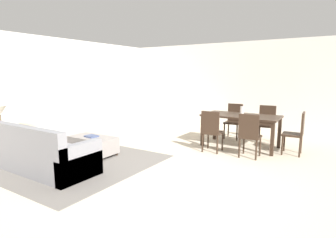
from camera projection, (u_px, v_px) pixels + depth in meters
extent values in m
plane|color=beige|center=(167.00, 179.00, 4.50)|extent=(10.80, 10.80, 0.00)
cube|color=silver|center=(254.00, 86.00, 8.44)|extent=(9.00, 0.12, 2.70)
cube|color=silver|center=(32.00, 88.00, 7.08)|extent=(0.12, 11.00, 2.70)
cube|color=slate|center=(72.00, 161.00, 5.38)|extent=(3.00, 2.80, 0.01)
cube|color=gray|center=(46.00, 159.00, 4.88)|extent=(1.96, 0.85, 0.42)
cube|color=gray|center=(25.00, 139.00, 4.52)|extent=(1.96, 0.16, 0.44)
cube|color=gray|center=(18.00, 146.00, 5.34)|extent=(0.14, 0.85, 0.62)
cube|color=gray|center=(80.00, 162.00, 4.38)|extent=(0.14, 0.85, 0.62)
cube|color=beige|center=(29.00, 134.00, 4.96)|extent=(0.41, 0.14, 0.41)
cube|color=slate|center=(53.00, 141.00, 4.54)|extent=(0.37, 0.11, 0.36)
cube|color=gray|center=(93.00, 144.00, 5.82)|extent=(1.04, 0.53, 0.33)
cylinder|color=#332319|center=(86.00, 148.00, 6.28)|extent=(0.05, 0.05, 0.06)
cylinder|color=#332319|center=(117.00, 154.00, 5.78)|extent=(0.05, 0.05, 0.06)
cylinder|color=#332319|center=(71.00, 152.00, 5.92)|extent=(0.05, 0.05, 0.06)
cylinder|color=#332319|center=(102.00, 159.00, 5.43)|extent=(0.05, 0.05, 0.06)
cube|color=brown|center=(2.00, 133.00, 5.43)|extent=(0.40, 0.40, 0.03)
cylinder|color=brown|center=(8.00, 144.00, 5.70)|extent=(0.04, 0.04, 0.54)
cylinder|color=brown|center=(17.00, 146.00, 5.52)|extent=(0.04, 0.04, 0.54)
cylinder|color=brown|center=(2.00, 131.00, 5.42)|extent=(0.16, 0.16, 0.02)
cylinder|color=brown|center=(1.00, 123.00, 5.39)|extent=(0.02, 0.02, 0.32)
cone|color=beige|center=(0.00, 110.00, 5.35)|extent=(0.26, 0.26, 0.18)
cube|color=#332319|center=(241.00, 116.00, 6.38)|extent=(1.73, 0.87, 0.04)
cube|color=#332319|center=(215.00, 126.00, 7.18)|extent=(0.07, 0.07, 0.72)
cube|color=#332319|center=(279.00, 133.00, 6.33)|extent=(0.07, 0.07, 0.72)
cube|color=#332319|center=(202.00, 131.00, 6.56)|extent=(0.07, 0.07, 0.72)
cube|color=#332319|center=(272.00, 139.00, 5.70)|extent=(0.07, 0.07, 0.72)
cube|color=#332319|center=(213.00, 132.00, 6.04)|extent=(0.42, 0.42, 0.04)
cube|color=#332319|center=(210.00, 122.00, 5.85)|extent=(0.40, 0.06, 0.47)
cylinder|color=#332319|center=(208.00, 140.00, 6.31)|extent=(0.04, 0.04, 0.41)
cylinder|color=#332319|center=(222.00, 141.00, 6.15)|extent=(0.04, 0.04, 0.41)
cylinder|color=#332319|center=(202.00, 143.00, 6.02)|extent=(0.04, 0.04, 0.41)
cylinder|color=#332319|center=(217.00, 145.00, 5.85)|extent=(0.04, 0.04, 0.41)
cube|color=#332319|center=(250.00, 137.00, 5.63)|extent=(0.41, 0.41, 0.04)
cube|color=#332319|center=(249.00, 126.00, 5.43)|extent=(0.40, 0.05, 0.47)
cylinder|color=#332319|center=(244.00, 144.00, 5.89)|extent=(0.04, 0.04, 0.41)
cylinder|color=#332319|center=(260.00, 146.00, 5.72)|extent=(0.04, 0.04, 0.41)
cylinder|color=#332319|center=(239.00, 148.00, 5.60)|extent=(0.04, 0.04, 0.41)
cylinder|color=#332319|center=(256.00, 150.00, 5.43)|extent=(0.04, 0.04, 0.41)
cube|color=#332319|center=(233.00, 123.00, 7.24)|extent=(0.41, 0.41, 0.04)
cube|color=#332319|center=(235.00, 112.00, 7.36)|extent=(0.40, 0.05, 0.47)
cylinder|color=#332319|center=(237.00, 133.00, 7.05)|extent=(0.04, 0.04, 0.41)
cylinder|color=#332319|center=(224.00, 131.00, 7.22)|extent=(0.04, 0.04, 0.41)
cylinder|color=#332319|center=(241.00, 131.00, 7.34)|extent=(0.04, 0.04, 0.41)
cylinder|color=#332319|center=(228.00, 129.00, 7.51)|extent=(0.04, 0.04, 0.41)
cube|color=#332319|center=(266.00, 126.00, 6.84)|extent=(0.43, 0.43, 0.04)
cube|color=#332319|center=(267.00, 115.00, 6.96)|extent=(0.40, 0.07, 0.47)
cylinder|color=#332319|center=(271.00, 136.00, 6.65)|extent=(0.04, 0.04, 0.41)
cylinder|color=#332319|center=(257.00, 135.00, 6.81)|extent=(0.04, 0.04, 0.41)
cylinder|color=#332319|center=(273.00, 134.00, 6.94)|extent=(0.04, 0.04, 0.41)
cylinder|color=#332319|center=(259.00, 132.00, 7.11)|extent=(0.04, 0.04, 0.41)
cube|color=#332319|center=(293.00, 135.00, 5.82)|extent=(0.42, 0.42, 0.04)
cube|color=#332319|center=(303.00, 124.00, 5.69)|extent=(0.06, 0.40, 0.47)
cylinder|color=#332319|center=(282.00, 146.00, 5.79)|extent=(0.04, 0.04, 0.41)
cylinder|color=#332319|center=(284.00, 142.00, 6.09)|extent=(0.04, 0.04, 0.41)
cylinder|color=#332319|center=(300.00, 148.00, 5.63)|extent=(0.04, 0.04, 0.41)
cylinder|color=#332319|center=(301.00, 144.00, 5.92)|extent=(0.04, 0.04, 0.41)
cylinder|color=silver|center=(242.00, 111.00, 6.37)|extent=(0.09, 0.09, 0.20)
cube|color=#3F4C72|center=(91.00, 136.00, 5.76)|extent=(0.28, 0.22, 0.03)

